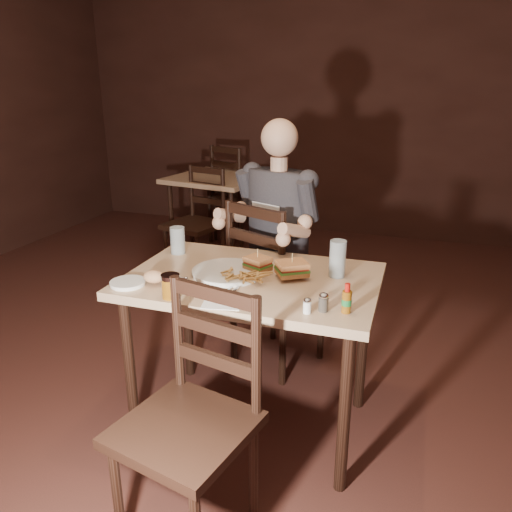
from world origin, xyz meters
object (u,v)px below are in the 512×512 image
(syrup_dispenser, at_px, (171,286))
(dinner_plate, at_px, (228,273))
(main_table, at_px, (252,295))
(chair_far, at_px, (278,284))
(chair_near, at_px, (184,429))
(glass_left, at_px, (178,240))
(hot_sauce, at_px, (347,298))
(bg_table, at_px, (219,186))
(bg_chair_near, at_px, (194,224))
(glass_right, at_px, (338,259))
(diner, at_px, (274,206))
(bg_chair_far, at_px, (240,194))
(side_plate, at_px, (128,284))

(syrup_dispenser, bearing_deg, dinner_plate, 68.16)
(main_table, bearing_deg, chair_far, 95.12)
(chair_near, xyz_separation_m, glass_left, (-0.45, 0.86, 0.38))
(chair_far, relative_size, hot_sauce, 8.45)
(bg_table, relative_size, glass_left, 6.76)
(bg_chair_near, distance_m, glass_right, 2.19)
(bg_chair_near, relative_size, dinner_plate, 2.96)
(glass_left, bearing_deg, main_table, -21.42)
(diner, height_order, hot_sauce, diner)
(bg_chair_far, height_order, glass_left, bg_chair_far)
(glass_right, bearing_deg, syrup_dispenser, -142.63)
(bg_table, distance_m, glass_left, 2.18)
(bg_table, bearing_deg, main_table, -63.55)
(chair_far, relative_size, side_plate, 6.70)
(chair_near, distance_m, hot_sauce, 0.74)
(chair_far, bearing_deg, hot_sauce, 143.84)
(bg_table, distance_m, dinner_plate, 2.48)
(bg_chair_near, height_order, glass_left, bg_chair_near)
(chair_far, relative_size, bg_chair_far, 1.00)
(main_table, xyz_separation_m, glass_right, (0.35, 0.13, 0.17))
(bg_table, xyz_separation_m, bg_chair_far, (0.00, 0.55, -0.18))
(main_table, height_order, glass_right, glass_right)
(glass_left, relative_size, syrup_dispenser, 1.37)
(bg_table, xyz_separation_m, side_plate, (0.65, -2.51, 0.10))
(chair_near, bearing_deg, hot_sauce, 56.32)
(chair_far, bearing_deg, glass_left, 68.40)
(bg_table, height_order, diner, diner)
(main_table, relative_size, hot_sauce, 9.51)
(chair_near, height_order, syrup_dispenser, chair_near)
(bg_chair_far, relative_size, glass_right, 5.99)
(side_plate, bearing_deg, dinner_plate, 34.75)
(bg_chair_far, bearing_deg, syrup_dispenser, 128.02)
(bg_table, relative_size, diner, 1.01)
(chair_far, bearing_deg, main_table, 117.54)
(diner, distance_m, syrup_dispenser, 0.90)
(glass_right, relative_size, side_plate, 1.12)
(glass_left, distance_m, side_plate, 0.45)
(chair_near, height_order, bg_chair_far, bg_chair_far)
(bg_table, xyz_separation_m, glass_right, (1.47, -2.12, 0.17))
(dinner_plate, bearing_deg, glass_left, 150.60)
(chair_far, relative_size, bg_chair_near, 1.08)
(bg_chair_far, bearing_deg, side_plate, 124.11)
(chair_far, xyz_separation_m, bg_chair_near, (-1.06, 1.10, -0.04))
(syrup_dispenser, bearing_deg, glass_left, 113.82)
(bg_chair_far, relative_size, syrup_dispenser, 10.03)
(bg_chair_near, relative_size, side_plate, 6.19)
(bg_chair_far, height_order, side_plate, bg_chair_far)
(diner, bearing_deg, chair_far, 90.00)
(chair_near, bearing_deg, glass_left, 129.74)
(hot_sauce, bearing_deg, diner, 123.69)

